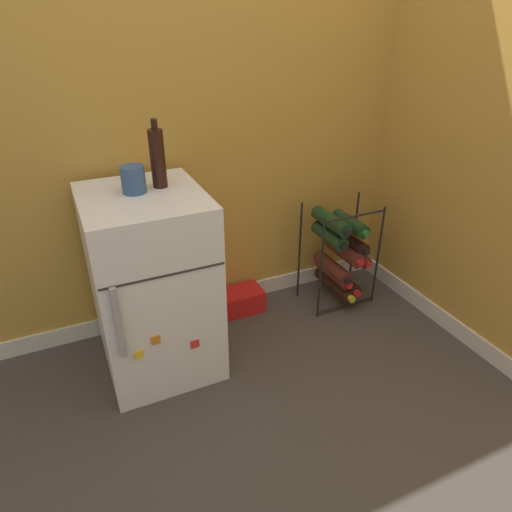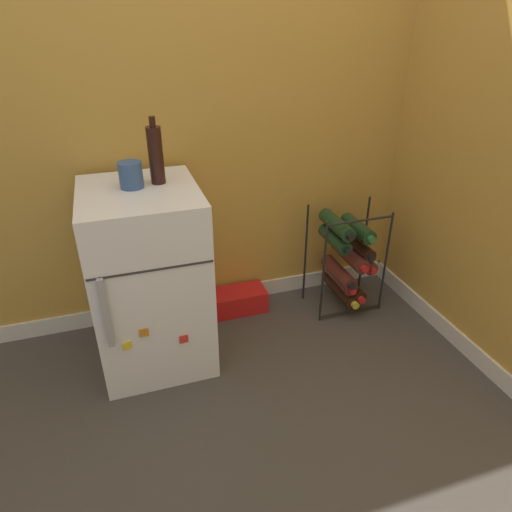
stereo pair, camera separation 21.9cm
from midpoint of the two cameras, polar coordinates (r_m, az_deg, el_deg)
ground_plane at (r=2.10m, az=-2.30°, el=-15.90°), size 14.00×14.00×0.00m
wall_back at (r=2.18m, az=-10.67°, el=22.11°), size 7.10×0.07×2.50m
mini_fridge at (r=2.06m, az=-15.81°, el=-3.47°), size 0.48×0.57×0.83m
wine_rack at (r=2.51m, az=7.99°, el=0.01°), size 0.37×0.33×0.58m
soda_box at (r=2.50m, az=-5.11°, el=-5.77°), size 0.30×0.16×0.12m
fridge_top_cup at (r=1.89m, az=-18.36°, el=8.99°), size 0.09×0.09×0.11m
fridge_top_bottle at (r=1.91m, az=-15.51°, el=11.69°), size 0.06×0.06×0.27m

